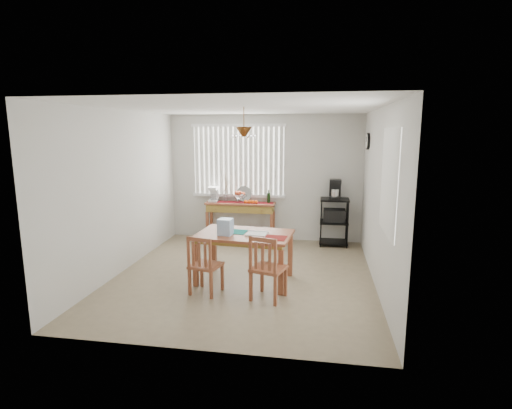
% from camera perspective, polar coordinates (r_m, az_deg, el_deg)
% --- Properties ---
extents(ground, '(4.00, 4.50, 0.01)m').
position_cam_1_polar(ground, '(6.45, -1.70, -10.11)').
color(ground, gray).
extents(room_shell, '(4.20, 4.70, 2.70)m').
position_cam_1_polar(room_shell, '(6.08, -1.73, 5.07)').
color(room_shell, silver).
rests_on(room_shell, ground).
extents(sideboard, '(1.43, 0.40, 0.81)m').
position_cam_1_polar(sideboard, '(8.29, -2.17, -1.08)').
color(sideboard, brown).
rests_on(sideboard, ground).
extents(sideboard_items, '(1.36, 0.34, 0.62)m').
position_cam_1_polar(sideboard_items, '(8.29, -3.73, 1.19)').
color(sideboard_items, maroon).
rests_on(sideboard_items, sideboard).
extents(wire_cart, '(0.56, 0.44, 0.95)m').
position_cam_1_polar(wire_cart, '(8.10, 11.10, -1.81)').
color(wire_cart, black).
rests_on(wire_cart, ground).
extents(cart_items, '(0.22, 0.27, 0.39)m').
position_cam_1_polar(cart_items, '(8.01, 11.23, 2.09)').
color(cart_items, black).
rests_on(cart_items, wire_cart).
extents(dining_table, '(1.47, 1.01, 0.75)m').
position_cam_1_polar(dining_table, '(6.03, -1.66, -4.92)').
color(dining_table, brown).
rests_on(dining_table, ground).
extents(table_items, '(1.07, 0.59, 0.24)m').
position_cam_1_polar(table_items, '(5.92, -3.25, -3.49)').
color(table_items, '#14726A').
rests_on(table_items, dining_table).
extents(chair_left, '(0.47, 0.47, 0.85)m').
position_cam_1_polar(chair_left, '(5.67, -7.36, -8.60)').
color(chair_left, brown).
rests_on(chair_left, ground).
extents(chair_right, '(0.52, 0.52, 0.91)m').
position_cam_1_polar(chair_right, '(5.43, 1.62, -9.10)').
color(chair_right, brown).
rests_on(chair_right, ground).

